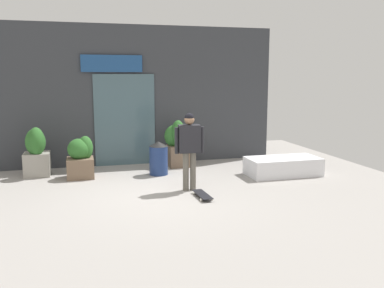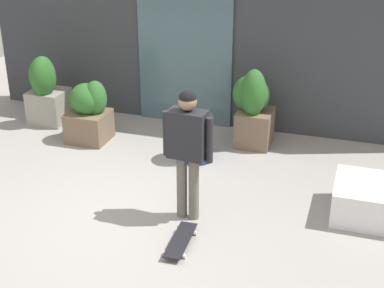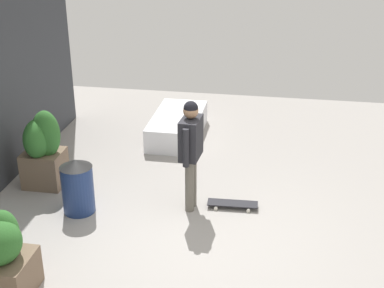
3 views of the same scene
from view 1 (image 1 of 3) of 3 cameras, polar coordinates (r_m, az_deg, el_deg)
ground_plane at (r=8.93m, az=-4.72°, el=-6.72°), size 12.00×12.00×0.00m
building_facade at (r=11.76m, az=-7.81°, el=6.53°), size 7.95×0.31×3.84m
skateboarder at (r=8.90m, az=-0.36°, el=0.11°), size 0.64×0.30×1.69m
skateboard at (r=8.57m, az=1.44°, el=-6.95°), size 0.28×0.76×0.08m
planter_box_left at (r=11.34m, az=-2.05°, el=0.05°), size 0.65×0.63×1.28m
planter_box_right at (r=10.45m, az=-15.03°, el=-1.82°), size 0.64×0.60×1.02m
planter_box_mid at (r=10.91m, az=-20.58°, el=-1.02°), size 0.61×0.69×1.23m
trash_bin at (r=10.47m, az=-4.62°, el=-1.93°), size 0.48×0.48×0.84m
snow_ledge at (r=10.66m, az=12.38°, el=-3.02°), size 1.81×0.90×0.45m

